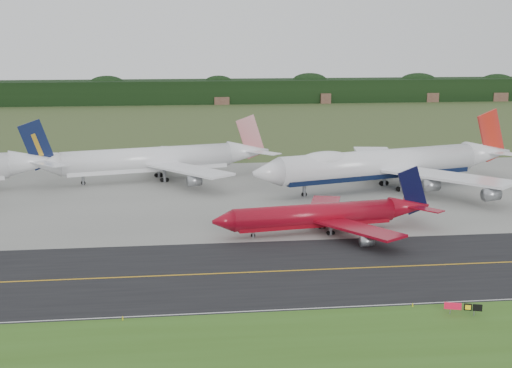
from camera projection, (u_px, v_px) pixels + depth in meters
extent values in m
plane|color=#334420|center=(327.00, 261.00, 113.52)|extent=(600.00, 600.00, 0.00)
cube|color=#385F1C|center=(394.00, 358.00, 79.51)|extent=(400.00, 30.00, 0.01)
cube|color=black|center=(332.00, 269.00, 109.63)|extent=(400.00, 32.00, 0.02)
cube|color=gray|center=(278.00, 192.00, 163.07)|extent=(400.00, 78.00, 0.01)
cube|color=orange|center=(332.00, 269.00, 109.63)|extent=(400.00, 0.40, 0.00)
cube|color=silver|center=(358.00, 306.00, 94.56)|extent=(400.00, 0.25, 0.00)
cube|color=black|center=(215.00, 91.00, 379.49)|extent=(700.00, 24.00, 12.00)
cylinder|color=white|center=(378.00, 164.00, 164.62)|extent=(50.13, 20.11, 6.39)
cube|color=black|center=(378.00, 172.00, 165.04)|extent=(47.27, 17.87, 2.24)
cone|color=white|center=(266.00, 173.00, 153.78)|extent=(7.82, 7.89, 6.39)
cone|color=white|center=(488.00, 153.00, 176.70)|extent=(14.53, 9.83, 6.39)
ellipsoid|color=white|center=(325.00, 160.00, 158.86)|extent=(14.03, 8.84, 4.07)
cube|color=white|center=(448.00, 177.00, 155.36)|extent=(25.57, 27.43, 0.55)
cube|color=white|center=(377.00, 156.00, 181.02)|extent=(13.38, 29.54, 0.55)
cube|color=red|center=(491.00, 135.00, 176.08)|extent=(8.97, 3.04, 13.24)
cylinder|color=gray|center=(431.00, 185.00, 154.78)|extent=(4.10, 3.55, 2.68)
cylinder|color=gray|center=(365.00, 165.00, 179.32)|extent=(4.10, 3.55, 2.68)
cylinder|color=gray|center=(491.00, 194.00, 145.83)|extent=(4.10, 3.55, 2.68)
cylinder|color=gray|center=(359.00, 156.00, 192.68)|extent=(4.10, 3.55, 2.68)
cylinder|color=black|center=(304.00, 194.00, 158.44)|extent=(1.25, 0.82, 1.15)
cylinder|color=slate|center=(401.00, 182.00, 163.82)|extent=(1.11, 1.11, 4.27)
cylinder|color=black|center=(401.00, 189.00, 164.14)|extent=(1.26, 0.87, 1.15)
cylinder|color=slate|center=(384.00, 177.00, 170.16)|extent=(1.11, 1.11, 4.27)
cylinder|color=black|center=(384.00, 183.00, 170.48)|extent=(1.26, 0.87, 1.15)
cylinder|color=maroon|center=(314.00, 215.00, 129.23)|extent=(30.48, 8.58, 4.09)
cube|color=maroon|center=(314.00, 222.00, 129.51)|extent=(28.83, 7.34, 1.43)
cone|color=maroon|center=(223.00, 221.00, 124.78)|extent=(4.35, 4.61, 4.09)
cone|color=maroon|center=(409.00, 207.00, 134.18)|extent=(8.49, 5.24, 4.09)
cube|color=maroon|center=(359.00, 229.00, 122.81)|extent=(13.86, 17.03, 0.46)
cube|color=maroon|center=(324.00, 206.00, 138.67)|extent=(9.97, 17.68, 0.46)
cube|color=black|center=(413.00, 190.00, 133.70)|extent=(6.43, 1.29, 9.30)
cylinder|color=gray|center=(367.00, 241.00, 119.16)|extent=(2.46, 2.03, 1.72)
cylinder|color=gray|center=(315.00, 207.00, 142.61)|extent=(2.46, 2.03, 1.72)
cylinder|color=black|center=(253.00, 235.00, 126.83)|extent=(0.78, 0.44, 0.74)
cylinder|color=slate|center=(331.00, 229.00, 128.22)|extent=(0.65, 0.65, 2.11)
cylinder|color=black|center=(331.00, 233.00, 128.36)|extent=(0.78, 0.47, 0.74)
cylinder|color=slate|center=(322.00, 223.00, 132.46)|extent=(0.65, 0.65, 2.11)
cylinder|color=black|center=(322.00, 227.00, 132.60)|extent=(0.78, 0.47, 0.74)
cone|color=white|center=(35.00, 162.00, 167.48)|extent=(12.95, 8.61, 6.05)
cube|color=#0C1536|center=(37.00, 145.00, 166.89)|extent=(8.36, 2.41, 12.21)
cylinder|color=white|center=(148.00, 159.00, 175.43)|extent=(41.87, 15.30, 5.79)
cube|color=white|center=(148.00, 167.00, 175.81)|extent=(39.51, 13.41, 2.03)
cone|color=white|center=(49.00, 165.00, 167.45)|extent=(6.41, 6.84, 5.79)
cone|color=white|center=(248.00, 151.00, 184.30)|extent=(12.04, 8.18, 5.79)
cube|color=white|center=(189.00, 170.00, 167.17)|extent=(20.73, 23.37, 0.52)
cube|color=white|center=(166.00, 154.00, 189.07)|extent=(12.16, 24.89, 0.52)
cube|color=#AA0C17|center=(251.00, 137.00, 183.75)|extent=(7.87, 2.30, 11.51)
cylinder|color=gray|center=(194.00, 181.00, 162.14)|extent=(3.64, 3.10, 2.43)
cylinder|color=gray|center=(160.00, 157.00, 194.52)|extent=(3.64, 3.10, 2.43)
cylinder|color=black|center=(83.00, 183.00, 171.04)|extent=(1.12, 0.70, 1.04)
cylinder|color=slate|center=(164.00, 175.00, 174.37)|extent=(0.98, 0.98, 3.65)
cylinder|color=black|center=(165.00, 180.00, 174.64)|extent=(1.13, 0.75, 1.04)
cylinder|color=slate|center=(159.00, 170.00, 180.21)|extent=(0.98, 0.98, 3.65)
cylinder|color=black|center=(159.00, 175.00, 180.48)|extent=(1.13, 0.75, 1.04)
cylinder|color=slate|center=(450.00, 312.00, 91.88)|extent=(0.12, 0.12, 0.69)
cylinder|color=slate|center=(474.00, 313.00, 91.31)|extent=(0.12, 0.12, 0.69)
cube|color=#AB0D28|center=(453.00, 306.00, 91.66)|extent=(2.12, 0.85, 0.89)
cube|color=black|center=(468.00, 307.00, 91.30)|extent=(0.99, 0.48, 0.89)
cube|color=black|center=(477.00, 308.00, 91.08)|extent=(1.18, 0.54, 0.89)
cylinder|color=yellow|center=(123.00, 318.00, 89.92)|extent=(0.16, 0.16, 0.50)
cylinder|color=yellow|center=(413.00, 305.00, 94.39)|extent=(0.16, 0.16, 0.50)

